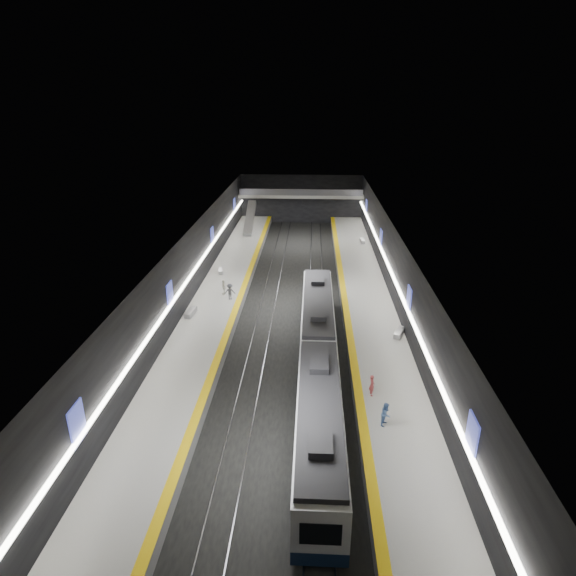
# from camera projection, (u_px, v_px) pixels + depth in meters

# --- Properties ---
(ground) EXTENTS (70.00, 70.00, 0.00)m
(ground) POSITION_uv_depth(u_px,v_px,m) (292.00, 307.00, 48.91)
(ground) COLOR black
(ground) RESTS_ON ground
(ceiling) EXTENTS (20.00, 70.00, 0.04)m
(ceiling) POSITION_uv_depth(u_px,v_px,m) (292.00, 231.00, 45.92)
(ceiling) COLOR beige
(ceiling) RESTS_ON wall_left
(wall_left) EXTENTS (0.04, 70.00, 8.00)m
(wall_left) POSITION_uv_depth(u_px,v_px,m) (192.00, 269.00, 47.89)
(wall_left) COLOR black
(wall_left) RESTS_ON ground
(wall_right) EXTENTS (0.04, 70.00, 8.00)m
(wall_right) POSITION_uv_depth(u_px,v_px,m) (394.00, 272.00, 46.94)
(wall_right) COLOR black
(wall_right) RESTS_ON ground
(wall_back) EXTENTS (20.00, 0.04, 8.00)m
(wall_back) POSITION_uv_depth(u_px,v_px,m) (301.00, 199.00, 79.84)
(wall_back) COLOR black
(wall_back) RESTS_ON ground
(platform_left) EXTENTS (5.00, 70.00, 1.00)m
(platform_left) POSITION_uv_depth(u_px,v_px,m) (219.00, 301.00, 49.08)
(platform_left) COLOR slate
(platform_left) RESTS_ON ground
(tile_surface_left) EXTENTS (5.00, 70.00, 0.02)m
(tile_surface_left) POSITION_uv_depth(u_px,v_px,m) (218.00, 297.00, 48.89)
(tile_surface_left) COLOR #9D9D99
(tile_surface_left) RESTS_ON platform_left
(tactile_strip_left) EXTENTS (0.60, 70.00, 0.02)m
(tactile_strip_left) POSITION_uv_depth(u_px,v_px,m) (240.00, 297.00, 48.78)
(tactile_strip_left) COLOR yellow
(tactile_strip_left) RESTS_ON platform_left
(platform_right) EXTENTS (5.00, 70.00, 1.00)m
(platform_right) POSITION_uv_depth(u_px,v_px,m) (366.00, 304.00, 48.37)
(platform_right) COLOR slate
(platform_right) RESTS_ON ground
(tile_surface_right) EXTENTS (5.00, 70.00, 0.02)m
(tile_surface_right) POSITION_uv_depth(u_px,v_px,m) (367.00, 300.00, 48.18)
(tile_surface_right) COLOR #9D9D99
(tile_surface_right) RESTS_ON platform_right
(tactile_strip_right) EXTENTS (0.60, 70.00, 0.02)m
(tactile_strip_right) POSITION_uv_depth(u_px,v_px,m) (345.00, 299.00, 48.28)
(tactile_strip_right) COLOR yellow
(tactile_strip_right) RESTS_ON platform_right
(rails) EXTENTS (6.52, 70.00, 0.12)m
(rails) POSITION_uv_depth(u_px,v_px,m) (292.00, 307.00, 48.89)
(rails) COLOR gray
(rails) RESTS_ON ground
(train) EXTENTS (2.69, 30.04, 3.60)m
(train) POSITION_uv_depth(u_px,v_px,m) (318.00, 361.00, 34.86)
(train) COLOR #10203D
(train) RESTS_ON ground
(ad_posters) EXTENTS (19.94, 53.50, 2.20)m
(ad_posters) POSITION_uv_depth(u_px,v_px,m) (293.00, 262.00, 48.15)
(ad_posters) COLOR #3E48BC
(ad_posters) RESTS_ON wall_left
(cove_light_left) EXTENTS (0.25, 68.60, 0.12)m
(cove_light_left) POSITION_uv_depth(u_px,v_px,m) (194.00, 271.00, 47.95)
(cove_light_left) COLOR white
(cove_light_left) RESTS_ON wall_left
(cove_light_right) EXTENTS (0.25, 68.60, 0.12)m
(cove_light_right) POSITION_uv_depth(u_px,v_px,m) (392.00, 274.00, 47.02)
(cove_light_right) COLOR white
(cove_light_right) RESTS_ON wall_right
(mezzanine_bridge) EXTENTS (20.00, 3.00, 1.50)m
(mezzanine_bridge) POSITION_uv_depth(u_px,v_px,m) (301.00, 195.00, 77.53)
(mezzanine_bridge) COLOR gray
(mezzanine_bridge) RESTS_ON wall_left
(escalator) EXTENTS (1.20, 7.50, 3.92)m
(escalator) POSITION_uv_depth(u_px,v_px,m) (250.00, 218.00, 72.27)
(escalator) COLOR #99999E
(escalator) RESTS_ON platform_left
(bench_left_near) EXTENTS (0.78, 2.06, 0.49)m
(bench_left_near) POSITION_uv_depth(u_px,v_px,m) (191.00, 312.00, 44.82)
(bench_left_near) COLOR #99999E
(bench_left_near) RESTS_ON platform_left
(bench_left_far) EXTENTS (0.77, 1.72, 0.41)m
(bench_left_far) POSITION_uv_depth(u_px,v_px,m) (221.00, 271.00, 55.46)
(bench_left_far) COLOR #99999E
(bench_left_far) RESTS_ON platform_left
(bench_right_near) EXTENTS (1.26, 1.95, 0.46)m
(bench_right_near) POSITION_uv_depth(u_px,v_px,m) (399.00, 333.00, 41.04)
(bench_right_near) COLOR #99999E
(bench_right_near) RESTS_ON platform_right
(bench_right_far) EXTENTS (0.60, 1.87, 0.45)m
(bench_right_far) POSITION_uv_depth(u_px,v_px,m) (362.00, 241.00, 66.82)
(bench_right_far) COLOR #99999E
(bench_right_far) RESTS_ON platform_right
(passenger_right_a) EXTENTS (0.45, 0.61, 1.54)m
(passenger_right_a) POSITION_uv_depth(u_px,v_px,m) (372.00, 385.00, 32.63)
(passenger_right_a) COLOR #A93F43
(passenger_right_a) RESTS_ON platform_right
(passenger_right_b) EXTENTS (0.87, 0.94, 1.56)m
(passenger_right_b) POSITION_uv_depth(u_px,v_px,m) (386.00, 414.00, 29.68)
(passenger_right_b) COLOR #4D6FA7
(passenger_right_b) RESTS_ON platform_right
(passenger_left_a) EXTENTS (0.67, 0.99, 1.56)m
(passenger_left_a) POSITION_uv_depth(u_px,v_px,m) (224.00, 287.00, 49.21)
(passenger_left_a) COLOR silver
(passenger_left_a) RESTS_ON platform_left
(passenger_left_b) EXTENTS (1.10, 0.68, 1.65)m
(passenger_left_b) POSITION_uv_depth(u_px,v_px,m) (230.00, 292.00, 48.01)
(passenger_left_b) COLOR #3F4147
(passenger_left_b) RESTS_ON platform_left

